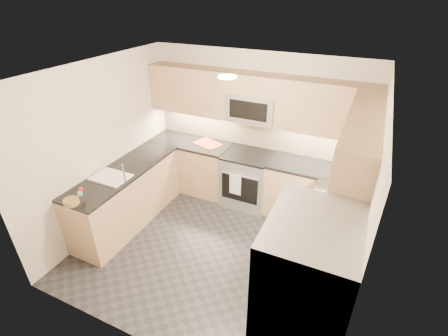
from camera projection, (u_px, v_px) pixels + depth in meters
floor at (214, 247)px, 4.73m from camera, size 3.60×3.20×0.00m
ceiling at (210, 74)px, 3.49m from camera, size 3.60×3.20×0.02m
wall_back at (256, 129)px, 5.37m from camera, size 3.60×0.02×2.50m
wall_front at (131, 257)px, 2.85m from camera, size 3.60×0.02×2.50m
wall_left at (103, 147)px, 4.77m from camera, size 0.02×3.20×2.50m
wall_right at (363, 210)px, 3.45m from camera, size 0.02×3.20×2.50m
base_cab_back_left at (192, 166)px, 5.93m from camera, size 1.42×0.60×0.90m
base_cab_back_right at (312, 194)px, 5.13m from camera, size 1.42×0.60×0.90m
base_cab_right at (325, 248)px, 4.08m from camera, size 0.60×1.70×0.90m
base_cab_peninsula at (127, 197)px, 5.06m from camera, size 0.60×2.00×0.90m
countertop_back_left at (191, 142)px, 5.70m from camera, size 1.42×0.63×0.04m
countertop_back_right at (316, 168)px, 4.90m from camera, size 1.42×0.63×0.04m
countertop_right at (331, 219)px, 3.84m from camera, size 0.63×1.70×0.04m
countertop_peninsula at (123, 171)px, 4.82m from camera, size 0.63×2.00×0.04m
upper_cab_back at (254, 98)px, 4.95m from camera, size 3.60×0.35×0.75m
upper_cab_right at (359, 148)px, 3.45m from camera, size 0.35×1.95×0.75m
backsplash_back at (255, 132)px, 5.40m from camera, size 3.60×0.01×0.51m
backsplash_right at (365, 192)px, 3.84m from camera, size 0.01×2.30×0.51m
gas_range at (247, 179)px, 5.51m from camera, size 0.76×0.65×0.91m
range_cooktop at (248, 155)px, 5.28m from camera, size 0.76×0.65×0.03m
oven_door_glass at (239, 189)px, 5.25m from camera, size 0.62×0.02×0.45m
oven_handle at (239, 175)px, 5.10m from camera, size 0.60×0.02×0.02m
microwave at (253, 107)px, 4.99m from camera, size 0.76×0.40×0.40m
microwave_door at (248, 111)px, 4.83m from camera, size 0.60×0.01×0.28m
refrigerator at (302, 303)px, 2.85m from camera, size 0.70×0.90×1.80m
fridge_handle_left at (255, 300)px, 2.82m from camera, size 0.02×0.02×1.20m
fridge_handle_right at (268, 271)px, 3.10m from camera, size 0.02×0.02×1.20m
sink_basin at (112, 181)px, 4.65m from camera, size 0.52×0.38×0.16m
faucet at (124, 173)px, 4.45m from camera, size 0.03×0.03×0.28m
utensil_bowl at (357, 169)px, 4.67m from camera, size 0.31×0.31×0.18m
cutting_board at (208, 144)px, 5.59m from camera, size 0.52×0.44×0.01m
fruit_basket at (71, 202)px, 4.05m from camera, size 0.24×0.24×0.07m
fruit_apple at (81, 189)px, 4.15m from camera, size 0.06×0.06×0.06m
fruit_pear at (80, 194)px, 4.06m from camera, size 0.07×0.07×0.07m
dish_towel_check at (235, 184)px, 5.19m from camera, size 0.20×0.02×0.37m
fruit_orange at (79, 193)px, 4.08m from camera, size 0.06×0.06×0.06m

